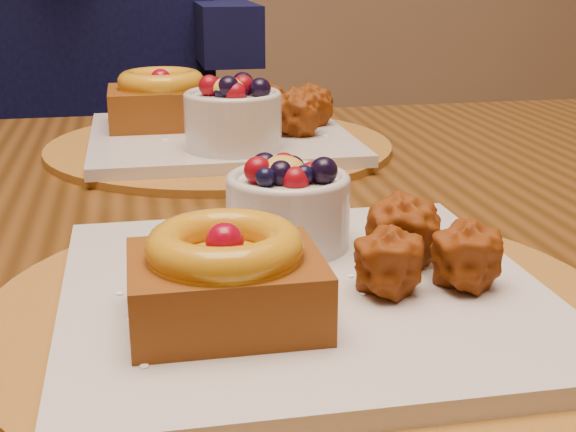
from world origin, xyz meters
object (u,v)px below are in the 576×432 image
Objects in this scene: dining_table at (250,291)px; chair_far at (100,224)px; place_setting_near at (298,279)px; place_setting_far at (217,126)px.

chair_far is at bearing 100.63° from dining_table.
place_setting_near is 1.17m from chair_far.
place_setting_far is at bearing -60.00° from chair_far.
chair_far reaches higher than dining_table.
place_setting_far is (-0.00, 0.43, 0.01)m from place_setting_near.
place_setting_far is 0.78m from chair_far.
place_setting_far reaches higher than chair_far.
dining_table is 4.21× the size of place_setting_far.
place_setting_near reaches higher than chair_far.
dining_table is 4.21× the size of place_setting_near.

